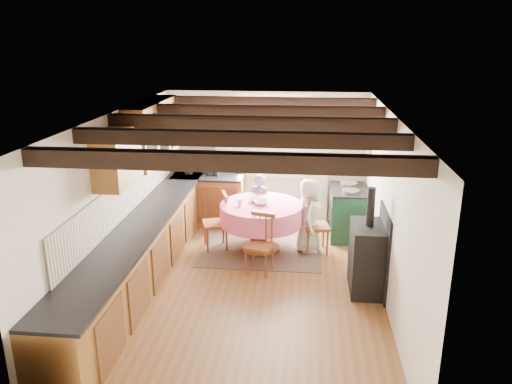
# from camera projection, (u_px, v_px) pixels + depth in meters

# --- Properties ---
(floor) EXTENTS (3.60, 5.50, 0.00)m
(floor) POSITION_uv_depth(u_px,v_px,m) (250.00, 288.00, 6.94)
(floor) COLOR brown
(floor) RESTS_ON ground
(ceiling) EXTENTS (3.60, 5.50, 0.00)m
(ceiling) POSITION_uv_depth(u_px,v_px,m) (249.00, 115.00, 6.22)
(ceiling) COLOR white
(ceiling) RESTS_ON ground
(wall_back) EXTENTS (3.60, 0.00, 2.40)m
(wall_back) POSITION_uv_depth(u_px,v_px,m) (267.00, 158.00, 9.19)
(wall_back) COLOR silver
(wall_back) RESTS_ON ground
(wall_front) EXTENTS (3.60, 0.00, 2.40)m
(wall_front) POSITION_uv_depth(u_px,v_px,m) (211.00, 320.00, 3.97)
(wall_front) COLOR silver
(wall_front) RESTS_ON ground
(wall_left) EXTENTS (0.00, 5.50, 2.40)m
(wall_left) POSITION_uv_depth(u_px,v_px,m) (117.00, 202.00, 6.76)
(wall_left) COLOR silver
(wall_left) RESTS_ON ground
(wall_right) EXTENTS (0.00, 5.50, 2.40)m
(wall_right) POSITION_uv_depth(u_px,v_px,m) (389.00, 211.00, 6.41)
(wall_right) COLOR silver
(wall_right) RESTS_ON ground
(beam_a) EXTENTS (3.60, 0.16, 0.16)m
(beam_a) POSITION_uv_depth(u_px,v_px,m) (223.00, 161.00, 4.35)
(beam_a) COLOR black
(beam_a) RESTS_ON ceiling
(beam_b) EXTENTS (3.60, 0.16, 0.16)m
(beam_b) POSITION_uv_depth(u_px,v_px,m) (239.00, 139.00, 5.30)
(beam_b) COLOR black
(beam_b) RESTS_ON ceiling
(beam_c) EXTENTS (3.60, 0.16, 0.16)m
(beam_c) POSITION_uv_depth(u_px,v_px,m) (249.00, 123.00, 6.25)
(beam_c) COLOR black
(beam_c) RESTS_ON ceiling
(beam_d) EXTENTS (3.60, 0.16, 0.16)m
(beam_d) POSITION_uv_depth(u_px,v_px,m) (257.00, 111.00, 7.19)
(beam_d) COLOR black
(beam_d) RESTS_ON ceiling
(beam_e) EXTENTS (3.60, 0.16, 0.16)m
(beam_e) POSITION_uv_depth(u_px,v_px,m) (263.00, 102.00, 8.14)
(beam_e) COLOR black
(beam_e) RESTS_ON ceiling
(splash_left) EXTENTS (0.02, 4.50, 0.55)m
(splash_left) POSITION_uv_depth(u_px,v_px,m) (127.00, 195.00, 7.04)
(splash_left) COLOR beige
(splash_left) RESTS_ON wall_left
(splash_back) EXTENTS (1.40, 0.02, 0.55)m
(splash_back) POSITION_uv_depth(u_px,v_px,m) (213.00, 157.00, 9.27)
(splash_back) COLOR beige
(splash_back) RESTS_ON wall_back
(base_cabinet_left) EXTENTS (0.60, 5.30, 0.88)m
(base_cabinet_left) POSITION_uv_depth(u_px,v_px,m) (143.00, 255.00, 6.96)
(base_cabinet_left) COLOR #915A1F
(base_cabinet_left) RESTS_ON floor
(base_cabinet_back) EXTENTS (1.30, 0.60, 0.88)m
(base_cabinet_back) POSITION_uv_depth(u_px,v_px,m) (209.00, 200.00, 9.24)
(base_cabinet_back) COLOR #915A1F
(base_cabinet_back) RESTS_ON floor
(worktop_left) EXTENTS (0.64, 5.30, 0.04)m
(worktop_left) POSITION_uv_depth(u_px,v_px,m) (142.00, 224.00, 6.82)
(worktop_left) COLOR black
(worktop_left) RESTS_ON base_cabinet_left
(worktop_back) EXTENTS (1.30, 0.64, 0.04)m
(worktop_back) POSITION_uv_depth(u_px,v_px,m) (208.00, 176.00, 9.08)
(worktop_back) COLOR black
(worktop_back) RESTS_ON base_cabinet_back
(wall_cabinet_glass) EXTENTS (0.34, 1.80, 0.90)m
(wall_cabinet_glass) POSITION_uv_depth(u_px,v_px,m) (153.00, 131.00, 7.65)
(wall_cabinet_glass) COLOR #915A1F
(wall_cabinet_glass) RESTS_ON wall_left
(wall_cabinet_solid) EXTENTS (0.34, 0.90, 0.70)m
(wall_cabinet_solid) POSITION_uv_depth(u_px,v_px,m) (117.00, 157.00, 6.24)
(wall_cabinet_solid) COLOR #915A1F
(wall_cabinet_solid) RESTS_ON wall_left
(window_frame) EXTENTS (1.34, 0.03, 1.54)m
(window_frame) POSITION_uv_depth(u_px,v_px,m) (272.00, 136.00, 9.05)
(window_frame) COLOR white
(window_frame) RESTS_ON wall_back
(window_pane) EXTENTS (1.20, 0.01, 1.40)m
(window_pane) POSITION_uv_depth(u_px,v_px,m) (272.00, 136.00, 9.05)
(window_pane) COLOR white
(window_pane) RESTS_ON wall_back
(curtain_left) EXTENTS (0.35, 0.10, 2.10)m
(curtain_left) POSITION_uv_depth(u_px,v_px,m) (226.00, 163.00, 9.20)
(curtain_left) COLOR beige
(curtain_left) RESTS_ON wall_back
(curtain_right) EXTENTS (0.35, 0.10, 2.10)m
(curtain_right) POSITION_uv_depth(u_px,v_px,m) (319.00, 166.00, 9.03)
(curtain_right) COLOR beige
(curtain_right) RESTS_ON wall_back
(curtain_rod) EXTENTS (2.00, 0.03, 0.03)m
(curtain_rod) POSITION_uv_depth(u_px,v_px,m) (272.00, 104.00, 8.78)
(curtain_rod) COLOR black
(curtain_rod) RESTS_ON wall_back
(wall_picture) EXTENTS (0.04, 0.50, 0.60)m
(wall_picture) POSITION_uv_depth(u_px,v_px,m) (369.00, 137.00, 8.44)
(wall_picture) COLOR gold
(wall_picture) RESTS_ON wall_right
(wall_plate) EXTENTS (0.30, 0.02, 0.30)m
(wall_plate) POSITION_uv_depth(u_px,v_px,m) (326.00, 132.00, 8.91)
(wall_plate) COLOR silver
(wall_plate) RESTS_ON wall_back
(rug) EXTENTS (1.93, 1.50, 0.01)m
(rug) POSITION_uv_depth(u_px,v_px,m) (261.00, 250.00, 8.16)
(rug) COLOR brown
(rug) RESTS_ON floor
(dining_table) EXTENTS (1.32, 1.32, 0.79)m
(dining_table) POSITION_uv_depth(u_px,v_px,m) (261.00, 228.00, 8.05)
(dining_table) COLOR #EE5C91
(dining_table) RESTS_ON floor
(chair_near) EXTENTS (0.48, 0.49, 0.89)m
(chair_near) POSITION_uv_depth(u_px,v_px,m) (259.00, 244.00, 7.28)
(chair_near) COLOR brown
(chair_near) RESTS_ON floor
(chair_left) EXTENTS (0.53, 0.52, 0.94)m
(chair_left) POSITION_uv_depth(u_px,v_px,m) (215.00, 221.00, 8.10)
(chair_left) COLOR brown
(chair_left) RESTS_ON floor
(chair_right) EXTENTS (0.49, 0.47, 0.95)m
(chair_right) POSITION_uv_depth(u_px,v_px,m) (316.00, 224.00, 7.98)
(chair_right) COLOR brown
(chair_right) RESTS_ON floor
(aga_range) EXTENTS (0.61, 0.95, 0.88)m
(aga_range) POSITION_uv_depth(u_px,v_px,m) (348.00, 212.00, 8.63)
(aga_range) COLOR #133824
(aga_range) RESTS_ON floor
(cast_iron_stove) EXTENTS (0.44, 0.74, 1.47)m
(cast_iron_stove) POSITION_uv_depth(u_px,v_px,m) (368.00, 240.00, 6.69)
(cast_iron_stove) COLOR black
(cast_iron_stove) RESTS_ON floor
(child_far) EXTENTS (0.47, 0.37, 1.11)m
(child_far) POSITION_uv_depth(u_px,v_px,m) (259.00, 205.00, 8.63)
(child_far) COLOR slate
(child_far) RESTS_ON floor
(child_right) EXTENTS (0.43, 0.62, 1.21)m
(child_right) POSITION_uv_depth(u_px,v_px,m) (309.00, 215.00, 7.98)
(child_right) COLOR silver
(child_right) RESTS_ON floor
(bowl_a) EXTENTS (0.27, 0.27, 0.06)m
(bowl_a) POSITION_uv_depth(u_px,v_px,m) (262.00, 203.00, 7.91)
(bowl_a) COLOR silver
(bowl_a) RESTS_ON dining_table
(bowl_b) EXTENTS (0.22, 0.22, 0.06)m
(bowl_b) POSITION_uv_depth(u_px,v_px,m) (254.00, 201.00, 8.01)
(bowl_b) COLOR silver
(bowl_b) RESTS_ON dining_table
(cup) EXTENTS (0.09, 0.09, 0.09)m
(cup) POSITION_uv_depth(u_px,v_px,m) (240.00, 203.00, 7.85)
(cup) COLOR silver
(cup) RESTS_ON dining_table
(canister_tall) EXTENTS (0.15, 0.15, 0.26)m
(canister_tall) POSITION_uv_depth(u_px,v_px,m) (189.00, 167.00, 9.16)
(canister_tall) COLOR #262628
(canister_tall) RESTS_ON worktop_back
(canister_wide) EXTENTS (0.17, 0.17, 0.19)m
(canister_wide) POSITION_uv_depth(u_px,v_px,m) (211.00, 170.00, 9.08)
(canister_wide) COLOR #262628
(canister_wide) RESTS_ON worktop_back
(canister_slim) EXTENTS (0.10, 0.10, 0.27)m
(canister_slim) POSITION_uv_depth(u_px,v_px,m) (217.00, 169.00, 8.99)
(canister_slim) COLOR #262628
(canister_slim) RESTS_ON worktop_back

